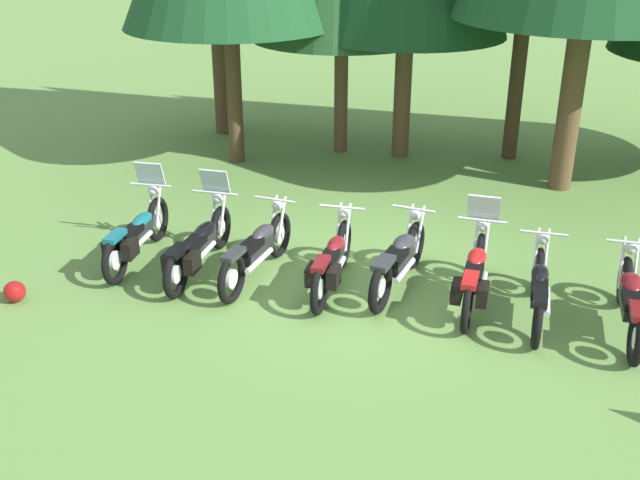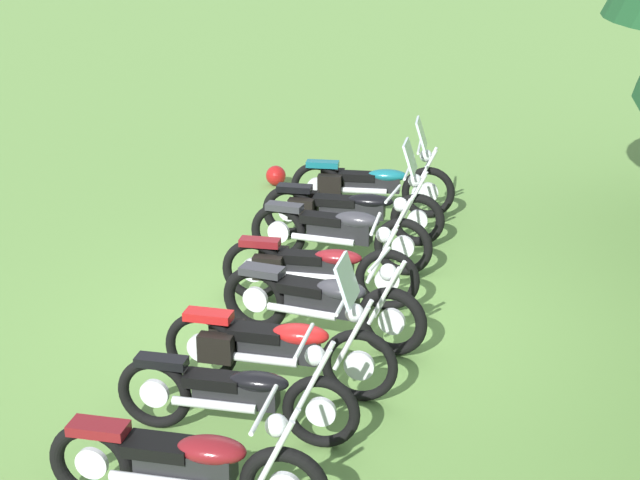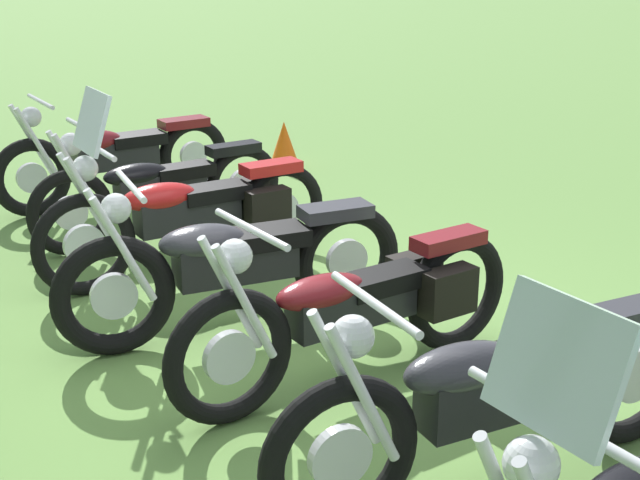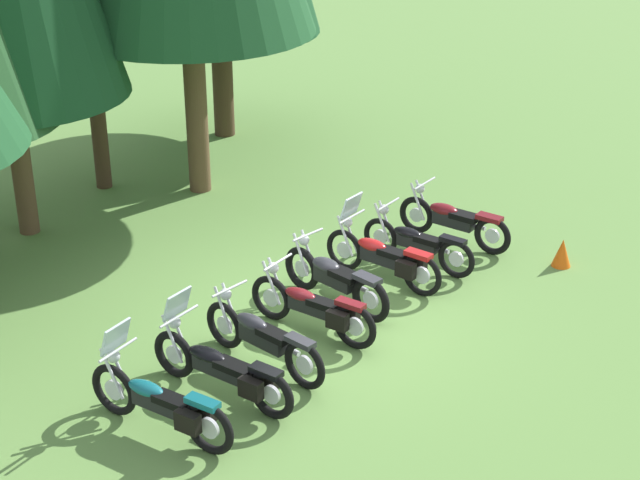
{
  "view_description": "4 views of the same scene",
  "coord_description": "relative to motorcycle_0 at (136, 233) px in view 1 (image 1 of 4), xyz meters",
  "views": [
    {
      "loc": [
        2.37,
        -9.11,
        5.04
      ],
      "look_at": [
        -0.63,
        0.1,
        0.62
      ],
      "focal_mm": 42.08,
      "sensor_mm": 36.0,
      "label": 1
    },
    {
      "loc": [
        9.45,
        2.52,
        4.63
      ],
      "look_at": [
        -0.37,
        -0.09,
        0.77
      ],
      "focal_mm": 56.94,
      "sensor_mm": 36.0,
      "label": 2
    },
    {
      "loc": [
        -4.09,
        2.24,
        2.33
      ],
      "look_at": [
        -0.31,
        0.06,
        0.82
      ],
      "focal_mm": 50.49,
      "sensor_mm": 36.0,
      "label": 3
    },
    {
      "loc": [
        -10.23,
        -8.11,
        7.49
      ],
      "look_at": [
        0.86,
        0.76,
        0.79
      ],
      "focal_mm": 56.15,
      "sensor_mm": 36.0,
      "label": 4
    }
  ],
  "objects": [
    {
      "name": "ground_plane",
      "position": [
        3.44,
        0.2,
        -0.46
      ],
      "size": [
        80.0,
        80.0,
        0.0
      ],
      "primitive_type": "plane",
      "color": "#608C42"
    },
    {
      "name": "motorcycle_0",
      "position": [
        0.0,
        0.0,
        0.0
      ],
      "size": [
        0.7,
        2.24,
        1.37
      ],
      "rotation": [
        0.0,
        0.0,
        1.68
      ],
      "color": "black",
      "rests_on": "ground_plane"
    },
    {
      "name": "motorcycle_1",
      "position": [
        1.05,
        -0.03,
        -0.01
      ],
      "size": [
        0.72,
        2.35,
        1.35
      ],
      "rotation": [
        0.0,
        0.0,
        1.63
      ],
      "color": "black",
      "rests_on": "ground_plane"
    },
    {
      "name": "motorcycle_2",
      "position": [
        1.94,
        0.07,
        -0.01
      ],
      "size": [
        0.65,
        2.26,
        1.01
      ],
      "rotation": [
        0.0,
        0.0,
        1.51
      ],
      "color": "black",
      "rests_on": "ground_plane"
    },
    {
      "name": "motorcycle_3",
      "position": [
        3.06,
        0.06,
        -0.02
      ],
      "size": [
        0.66,
        2.19,
        1.01
      ],
      "rotation": [
        0.0,
        0.0,
        1.64
      ],
      "color": "black",
      "rests_on": "ground_plane"
    },
    {
      "name": "motorcycle_4",
      "position": [
        3.95,
        0.38,
        -0.01
      ],
      "size": [
        0.63,
        2.18,
        1.01
      ],
      "rotation": [
        0.0,
        0.0,
        1.46
      ],
      "color": "black",
      "rests_on": "ground_plane"
    },
    {
      "name": "motorcycle_5",
      "position": [
        5.01,
        0.21,
        0.01
      ],
      "size": [
        0.67,
        2.2,
        1.36
      ],
      "rotation": [
        0.0,
        0.0,
        1.59
      ],
      "color": "black",
      "rests_on": "ground_plane"
    },
    {
      "name": "motorcycle_6",
      "position": [
        5.86,
        0.14,
        -0.04
      ],
      "size": [
        0.63,
        2.12,
        0.98
      ],
      "rotation": [
        0.0,
        0.0,
        1.62
      ],
      "color": "black",
      "rests_on": "ground_plane"
    },
    {
      "name": "motorcycle_7",
      "position": [
        6.98,
        0.14,
        -0.02
      ],
      "size": [
        0.68,
        2.18,
        0.99
      ],
      "rotation": [
        0.0,
        0.0,
        1.62
      ],
      "color": "black",
      "rests_on": "ground_plane"
    },
    {
      "name": "dropped_helmet",
      "position": [
        -0.95,
        -1.64,
        -0.31
      ],
      "size": [
        0.3,
        0.3,
        0.3
      ],
      "primitive_type": "sphere",
      "color": "maroon",
      "rests_on": "ground_plane"
    }
  ]
}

